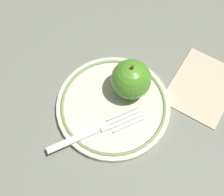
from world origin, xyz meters
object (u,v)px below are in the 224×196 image
apple_red_whole (133,81)px  plate (112,105)px  fork (94,133)px  napkin_folded (203,86)px

apple_red_whole → plate: bearing=-99.3°
apple_red_whole → fork: (0.01, -0.11, -0.03)m
fork → napkin_folded: 0.23m
fork → apple_red_whole: bearing=26.4°
plate → fork: (0.02, -0.06, 0.01)m
apple_red_whole → napkin_folded: (0.08, 0.11, -0.05)m
napkin_folded → apple_red_whole: bearing=-128.0°
fork → napkin_folded: (0.07, 0.22, -0.01)m
napkin_folded → fork: bearing=-108.5°
fork → napkin_folded: size_ratio=1.22×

